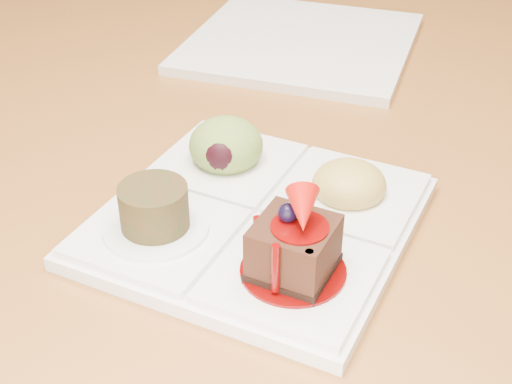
# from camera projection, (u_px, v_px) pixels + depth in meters

# --- Properties ---
(dining_table) EXTENTS (1.00, 1.80, 0.75)m
(dining_table) POSITION_uv_depth(u_px,v_px,m) (316.00, 163.00, 0.79)
(dining_table) COLOR #955026
(dining_table) RESTS_ON ground
(sampler_plate) EXTENTS (0.30, 0.30, 0.09)m
(sampler_plate) POSITION_uv_depth(u_px,v_px,m) (256.00, 206.00, 0.58)
(sampler_plate) COLOR white
(sampler_plate) RESTS_ON dining_table
(second_plate) EXTENTS (0.31, 0.31, 0.01)m
(second_plate) POSITION_uv_depth(u_px,v_px,m) (301.00, 43.00, 0.90)
(second_plate) COLOR white
(second_plate) RESTS_ON dining_table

